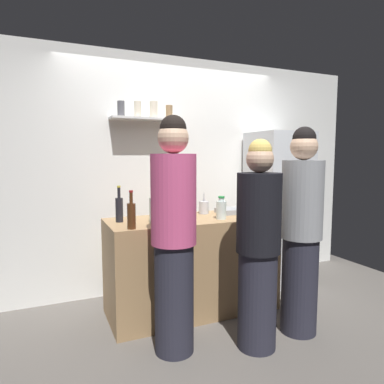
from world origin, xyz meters
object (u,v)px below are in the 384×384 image
wine_bottle_pale_glass (154,209)px  person_pink_top (174,236)px  refrigerator (278,208)px  wine_bottle_dark_glass (119,209)px  baking_pan (234,211)px  utensil_holder (204,207)px  water_bottle_plastic (221,209)px  person_blonde (258,247)px  wine_bottle_amber_glass (131,215)px  person_grey_hoodie (301,232)px

wine_bottle_pale_glass → person_pink_top: (0.00, -0.50, -0.13)m
refrigerator → wine_bottle_dark_glass: (-1.93, -0.26, 0.15)m
baking_pan → wine_bottle_dark_glass: bearing=-179.2°
baking_pan → utensil_holder: bearing=163.7°
wine_bottle_dark_glass → water_bottle_plastic: wine_bottle_dark_glass is taller
baking_pan → person_blonde: 0.97m
baking_pan → person_blonde: (-0.31, -0.90, -0.13)m
utensil_holder → water_bottle_plastic: bearing=-86.8°
wine_bottle_dark_glass → baking_pan: bearing=0.8°
refrigerator → wine_bottle_amber_glass: size_ratio=5.65×
refrigerator → person_pink_top: 1.91m
baking_pan → water_bottle_plastic: 0.39m
refrigerator → wine_bottle_amber_glass: 2.00m
utensil_holder → wine_bottle_pale_glass: size_ratio=0.71×
utensil_holder → person_pink_top: (-0.62, -0.79, -0.08)m
person_grey_hoodie → person_blonde: 0.48m
baking_pan → water_bottle_plastic: size_ratio=1.57×
utensil_holder → wine_bottle_amber_glass: bearing=-152.7°
utensil_holder → wine_bottle_pale_glass: bearing=-155.1°
water_bottle_plastic → wine_bottle_pale_glass: bearing=175.4°
baking_pan → person_pink_top: person_pink_top is taller
wine_bottle_dark_glass → person_grey_hoodie: person_grey_hoodie is taller
refrigerator → person_pink_top: size_ratio=0.99×
refrigerator → wine_bottle_pale_glass: (-1.67, -0.44, 0.15)m
wine_bottle_pale_glass → utensil_holder: bearing=24.9°
baking_pan → water_bottle_plastic: (-0.29, -0.25, 0.07)m
refrigerator → water_bottle_plastic: refrigerator is taller
utensil_holder → wine_bottle_pale_glass: (-0.62, -0.29, 0.06)m
baking_pan → wine_bottle_dark_glass: (-1.19, -0.02, 0.10)m
person_pink_top → refrigerator: bearing=-49.8°
utensil_holder → water_bottle_plastic: size_ratio=1.05×
wine_bottle_dark_glass → wine_bottle_amber_glass: (0.03, -0.34, -0.00)m
wine_bottle_dark_glass → wine_bottle_pale_glass: size_ratio=1.02×
wine_bottle_amber_glass → wine_bottle_pale_glass: bearing=33.2°
baking_pan → wine_bottle_amber_glass: 1.22m
refrigerator → person_grey_hoodie: (-0.58, -1.08, -0.02)m
wine_bottle_amber_glass → person_blonde: 1.04m
baking_pan → wine_bottle_pale_glass: bearing=-167.8°
person_pink_top → person_grey_hoodie: bearing=-86.7°
wine_bottle_pale_glass → person_blonde: bearing=-48.8°
utensil_holder → person_pink_top: bearing=-128.4°
wine_bottle_dark_glass → person_grey_hoodie: bearing=-31.4°
person_pink_top → baking_pan: bearing=-42.2°
person_pink_top → utensil_holder: bearing=-27.5°
baking_pan → utensil_holder: 0.32m
person_blonde → refrigerator: bearing=-157.7°
baking_pan → person_blonde: person_blonde is taller
person_pink_top → person_blonde: bearing=-97.6°
wine_bottle_pale_glass → person_grey_hoodie: (1.08, -0.64, -0.17)m
wine_bottle_pale_glass → person_blonde: size_ratio=0.20×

